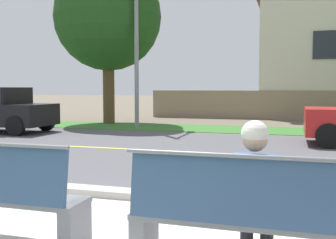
% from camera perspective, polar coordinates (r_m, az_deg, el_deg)
% --- Properties ---
extents(ground_plane, '(140.00, 140.00, 0.00)m').
position_cam_1_polar(ground_plane, '(10.94, 8.51, -3.57)').
color(ground_plane, '#665B4C').
extents(curb_edge, '(44.00, 0.30, 0.11)m').
position_cam_1_polar(curb_edge, '(5.51, -0.31, -10.89)').
color(curb_edge, '#ADA89E').
rests_on(curb_edge, ground_plane).
extents(street_asphalt, '(52.00, 8.00, 0.01)m').
position_cam_1_polar(street_asphalt, '(9.48, 7.17, -4.76)').
color(street_asphalt, '#515156').
rests_on(street_asphalt, ground_plane).
extents(road_centre_line, '(48.00, 0.14, 0.01)m').
position_cam_1_polar(road_centre_line, '(9.48, 7.17, -4.73)').
color(road_centre_line, '#E0CC4C').
rests_on(road_centre_line, ground_plane).
extents(far_verge_grass, '(48.00, 2.80, 0.02)m').
position_cam_1_polar(far_verge_grass, '(15.01, 10.82, -1.41)').
color(far_verge_grass, '#38702D').
rests_on(far_verge_grass, ground_plane).
extents(bench_right, '(1.86, 0.48, 1.01)m').
position_cam_1_polar(bench_right, '(3.43, 10.21, -13.52)').
color(bench_right, slate).
rests_on(bench_right, ground_plane).
extents(seated_person_blue, '(0.52, 0.68, 1.25)m').
position_cam_1_polar(seated_person_blue, '(3.52, 12.11, -9.36)').
color(seated_person_blue, black).
rests_on(seated_person_blue, ground_plane).
extents(streetlamp, '(0.24, 2.10, 7.95)m').
position_cam_1_polar(streetlamp, '(15.96, -4.24, 15.17)').
color(streetlamp, gray).
rests_on(streetlamp, ground_plane).
extents(shade_tree_far_left, '(4.51, 4.51, 7.44)m').
position_cam_1_polar(shade_tree_far_left, '(17.75, -8.14, 15.16)').
color(shade_tree_far_left, brown).
rests_on(shade_tree_far_left, ground_plane).
extents(garden_wall, '(13.00, 0.36, 1.40)m').
position_cam_1_polar(garden_wall, '(20.35, 15.65, 1.97)').
color(garden_wall, gray).
rests_on(garden_wall, ground_plane).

